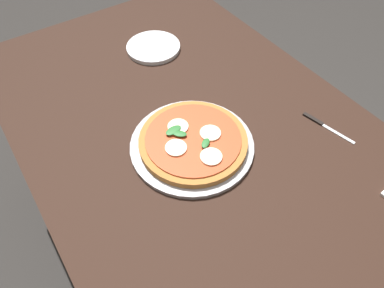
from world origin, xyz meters
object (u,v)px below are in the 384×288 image
object	(u,v)px
plate_white	(153,47)
knife	(322,124)
dining_table	(212,166)
serving_tray	(192,145)
pizza	(193,141)

from	to	relation	value
plate_white	knife	size ratio (longest dim) A/B	1.16
dining_table	plate_white	xyz separation A→B (m)	(-0.46, 0.09, 0.10)
dining_table	serving_tray	distance (m)	0.11
knife	serving_tray	bearing A→B (deg)	-111.81
dining_table	knife	bearing A→B (deg)	70.16
pizza	plate_white	world-z (taller)	pizza
pizza	plate_white	distance (m)	0.45
dining_table	pizza	world-z (taller)	pizza
dining_table	serving_tray	world-z (taller)	serving_tray
pizza	knife	size ratio (longest dim) A/B	1.80
serving_tray	pizza	world-z (taller)	pizza
serving_tray	knife	size ratio (longest dim) A/B	2.07
dining_table	plate_white	world-z (taller)	plate_white
dining_table	serving_tray	size ratio (longest dim) A/B	4.88
serving_tray	pizza	bearing A→B (deg)	62.64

